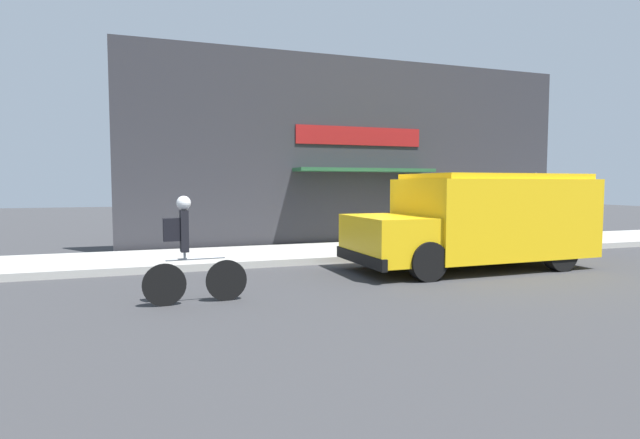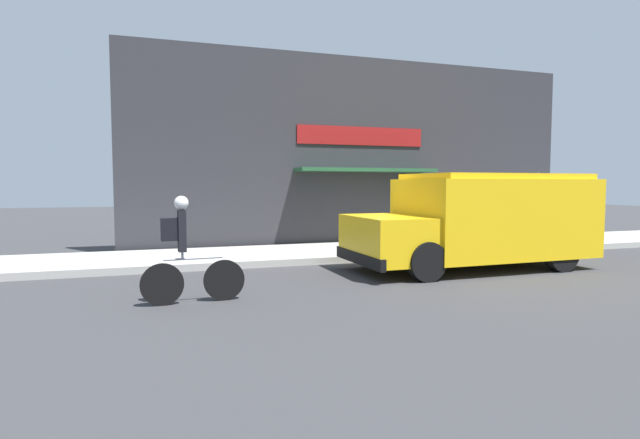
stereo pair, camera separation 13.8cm
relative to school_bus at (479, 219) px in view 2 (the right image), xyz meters
name	(u,v)px [view 2 (the right image)]	position (x,y,z in m)	size (l,w,h in m)	color
ground_plane	(411,260)	(-0.87, 1.59, -1.12)	(70.00, 70.00, 0.00)	#38383A
sidewalk	(386,250)	(-0.87, 3.04, -1.04)	(28.00, 2.89, 0.17)	#ADAAA3
storefront	(363,153)	(-0.87, 4.72, 1.77)	(14.39, 1.09, 5.80)	#2D2D33
school_bus	(479,219)	(0.00, 0.00, 0.00)	(5.56, 2.81, 2.16)	yellow
cyclist	(186,251)	(-6.59, -1.42, -0.28)	(1.66, 0.22, 1.74)	black
stop_sign_post	(538,196)	(3.67, 2.25, 0.45)	(0.45, 0.45, 2.10)	slate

